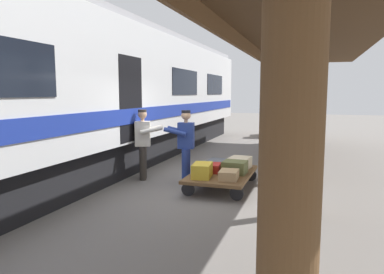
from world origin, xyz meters
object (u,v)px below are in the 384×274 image
(suitcase_yellow_case, at_px, (202,170))
(suitcase_red_plastic, at_px, (210,168))
(baggage_tug, at_px, (278,123))
(suitcase_slate_roller, at_px, (216,163))
(suitcase_tan_vintage, at_px, (229,175))
(luggage_cart, at_px, (222,175))
(porter_in_overalls, at_px, (185,144))
(porter_by_door, at_px, (144,142))
(train_car, at_px, (77,94))
(suitcase_cream_canvas, at_px, (240,163))
(suitcase_olive_duffel, at_px, (235,167))

(suitcase_yellow_case, relative_size, suitcase_red_plastic, 1.20)
(baggage_tug, bearing_deg, suitcase_slate_roller, 86.67)
(suitcase_tan_vintage, bearing_deg, suitcase_red_plastic, -45.47)
(luggage_cart, relative_size, suitcase_tan_vintage, 4.28)
(suitcase_tan_vintage, xyz_separation_m, porter_in_overalls, (1.20, -0.72, 0.49))
(luggage_cart, distance_m, suitcase_yellow_case, 0.67)
(baggage_tug, bearing_deg, porter_by_door, 77.21)
(baggage_tug, bearing_deg, train_car, 68.58)
(luggage_cart, height_order, porter_in_overalls, porter_in_overalls)
(luggage_cart, height_order, suitcase_red_plastic, suitcase_red_plastic)
(train_car, bearing_deg, luggage_cart, 179.74)
(suitcase_cream_canvas, bearing_deg, suitcase_tan_vintage, 90.00)
(train_car, xyz_separation_m, suitcase_tan_vintage, (-4.00, 0.59, -1.62))
(luggage_cart, height_order, suitcase_slate_roller, suitcase_slate_roller)
(suitcase_yellow_case, relative_size, porter_in_overalls, 0.34)
(porter_by_door, bearing_deg, suitcase_olive_duffel, 175.35)
(train_car, distance_m, suitcase_slate_roller, 3.84)
(suitcase_tan_vintage, xyz_separation_m, porter_by_door, (2.28, -0.76, 0.49))
(train_car, height_order, suitcase_tan_vintage, train_car)
(porter_in_overalls, relative_size, porter_by_door, 1.00)
(suitcase_cream_canvas, relative_size, suitcase_red_plastic, 1.13)
(suitcase_olive_duffel, relative_size, suitcase_cream_canvas, 0.91)
(suitcase_tan_vintage, distance_m, porter_by_door, 2.45)
(porter_in_overalls, distance_m, baggage_tug, 10.12)
(suitcase_yellow_case, bearing_deg, suitcase_olive_duffel, -134.53)
(suitcase_olive_duffel, relative_size, porter_in_overalls, 0.30)
(luggage_cart, height_order, suitcase_olive_duffel, suitcase_olive_duffel)
(train_car, relative_size, suitcase_cream_canvas, 39.80)
(suitcase_slate_roller, xyz_separation_m, baggage_tug, (-0.56, -9.62, 0.20))
(suitcase_cream_canvas, xyz_separation_m, porter_by_door, (2.28, 0.39, 0.45))
(suitcase_tan_vintage, height_order, suitcase_olive_duffel, suitcase_olive_duffel)
(luggage_cart, relative_size, baggage_tug, 1.14)
(suitcase_red_plastic, distance_m, suitcase_slate_roller, 0.58)
(luggage_cart, xyz_separation_m, suitcase_cream_canvas, (-0.28, -0.58, 0.18))
(train_car, xyz_separation_m, suitcase_slate_roller, (-3.43, -0.56, -1.63))
(suitcase_tan_vintage, height_order, baggage_tug, baggage_tug)
(luggage_cart, xyz_separation_m, suitcase_olive_duffel, (-0.28, 0.00, 0.18))
(suitcase_yellow_case, bearing_deg, suitcase_tan_vintage, 180.00)
(suitcase_olive_duffel, distance_m, suitcase_slate_roller, 0.81)
(suitcase_red_plastic, distance_m, porter_by_door, 1.79)
(suitcase_tan_vintage, height_order, porter_in_overalls, porter_in_overalls)
(suitcase_slate_roller, xyz_separation_m, porter_by_door, (1.71, 0.39, 0.50))
(porter_in_overalls, bearing_deg, baggage_tug, -96.76)
(suitcase_tan_vintage, xyz_separation_m, baggage_tug, (0.01, -10.77, 0.19))
(suitcase_olive_duffel, bearing_deg, suitcase_slate_roller, -45.47)
(luggage_cart, distance_m, baggage_tug, 10.20)
(suitcase_slate_roller, distance_m, baggage_tug, 9.64)
(luggage_cart, relative_size, suitcase_olive_duffel, 4.17)
(suitcase_tan_vintage, relative_size, baggage_tug, 0.27)
(luggage_cart, bearing_deg, porter_in_overalls, -9.06)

